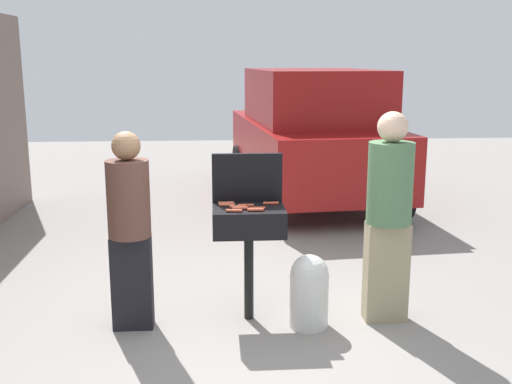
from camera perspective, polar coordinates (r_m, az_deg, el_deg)
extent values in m
plane|color=gray|center=(5.15, -3.45, -12.88)|extent=(24.00, 24.00, 0.00)
cylinder|color=black|center=(5.26, -0.67, -7.81)|extent=(0.08, 0.08, 0.76)
cube|color=black|center=(5.12, -0.68, -2.66)|extent=(0.60, 0.44, 0.22)
cube|color=black|center=(5.26, -0.83, 1.32)|extent=(0.60, 0.05, 0.42)
cylinder|color=#B74C33|center=(5.20, -2.78, -1.03)|extent=(0.13, 0.03, 0.03)
cylinder|color=#AD4228|center=(5.19, 1.38, -1.04)|extent=(0.13, 0.03, 0.03)
cylinder|color=#B74C33|center=(4.94, -2.06, -1.74)|extent=(0.13, 0.04, 0.03)
cylinder|color=#B74C33|center=(4.97, -0.05, -1.66)|extent=(0.13, 0.03, 0.03)
cylinder|color=#C6593D|center=(5.14, -2.69, -1.20)|extent=(0.13, 0.04, 0.03)
cylinder|color=#AD4228|center=(5.11, -0.93, -1.25)|extent=(0.13, 0.03, 0.03)
cylinder|color=#AD4228|center=(5.02, 0.10, -1.52)|extent=(0.13, 0.04, 0.03)
cylinder|color=#C6593D|center=(5.07, -1.72, -1.37)|extent=(0.13, 0.03, 0.03)
cylinder|color=#C6593D|center=(5.03, -1.47, -1.50)|extent=(0.13, 0.03, 0.03)
cylinder|color=silver|center=(5.19, 4.93, -9.91)|extent=(0.32, 0.32, 0.46)
sphere|color=silver|center=(5.11, 4.97, -7.52)|extent=(0.31, 0.31, 0.31)
cube|color=black|center=(5.19, -11.39, -8.18)|extent=(0.33, 0.18, 0.78)
cylinder|color=brown|center=(5.00, -11.73, -0.62)|extent=(0.34, 0.34, 0.62)
sphere|color=#936B4C|center=(4.92, -11.94, 4.21)|extent=(0.23, 0.23, 0.23)
cube|color=gray|center=(5.35, 11.94, -7.23)|extent=(0.35, 0.19, 0.85)
cylinder|color=#4C724C|center=(5.15, 12.31, 0.80)|extent=(0.37, 0.37, 0.67)
sphere|color=beige|center=(5.08, 12.55, 5.91)|extent=(0.25, 0.25, 0.25)
cube|color=maroon|center=(9.78, 5.01, 3.92)|extent=(2.29, 4.55, 0.90)
cube|color=maroon|center=(9.50, 5.40, 8.82)|extent=(1.99, 2.75, 0.80)
cylinder|color=black|center=(8.70, 13.20, -0.43)|extent=(0.28, 0.66, 0.64)
cylinder|color=black|center=(8.19, 1.43, -0.88)|extent=(0.28, 0.66, 0.64)
cylinder|color=black|center=(11.55, 7.46, 2.89)|extent=(0.28, 0.66, 0.64)
cylinder|color=black|center=(11.18, -1.46, 2.68)|extent=(0.28, 0.66, 0.64)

